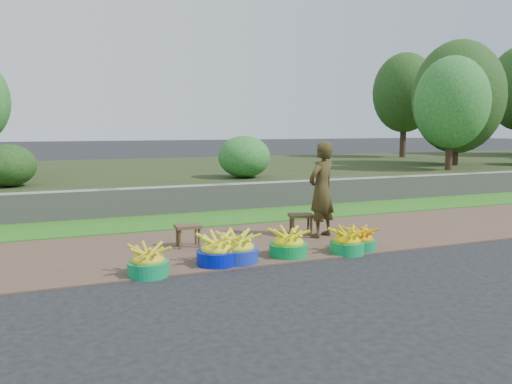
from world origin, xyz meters
name	(u,v)px	position (x,y,z in m)	size (l,w,h in m)	color
ground_plane	(318,261)	(0.00, 0.00, 0.00)	(120.00, 120.00, 0.00)	black
dirt_shoulder	(278,240)	(0.00, 1.25, 0.01)	(80.00, 2.50, 0.02)	brown
grass_verge	(234,217)	(0.00, 3.25, 0.02)	(80.00, 1.50, 0.04)	#30771D
retaining_wall	(221,198)	(0.00, 4.10, 0.28)	(80.00, 0.35, 0.55)	gray
earth_bank	(170,177)	(0.00, 9.00, 0.25)	(80.00, 10.00, 0.50)	#2B3819
vegetation	(412,99)	(8.30, 8.56, 2.65)	(34.13, 8.33, 4.76)	#35241A
basin_a	(148,262)	(-2.14, 0.14, 0.16)	(0.48, 0.48, 0.36)	#0D8B4F
basin_b	(218,251)	(-1.26, 0.26, 0.18)	(0.53, 0.53, 0.39)	#0514C6
basin_c	(237,249)	(-1.00, 0.27, 0.18)	(0.53, 0.53, 0.40)	#1831AF
basin_d	(288,244)	(-0.27, 0.31, 0.17)	(0.51, 0.51, 0.38)	#099339
basin_e	(347,242)	(0.54, 0.17, 0.16)	(0.47, 0.47, 0.35)	#0E914A
basin_f	(360,240)	(0.80, 0.24, 0.15)	(0.45, 0.45, 0.33)	#10844A
stool_left	(188,229)	(-1.39, 1.27, 0.27)	(0.36, 0.28, 0.32)	#4F3E26
stool_right	(301,218)	(0.46, 1.39, 0.28)	(0.44, 0.37, 0.33)	#4F3E26
vendor_woman	(322,190)	(0.69, 1.15, 0.75)	(0.53, 0.35, 1.47)	black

